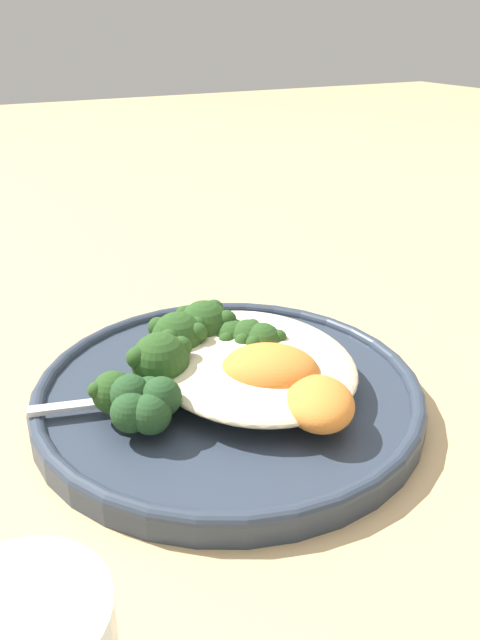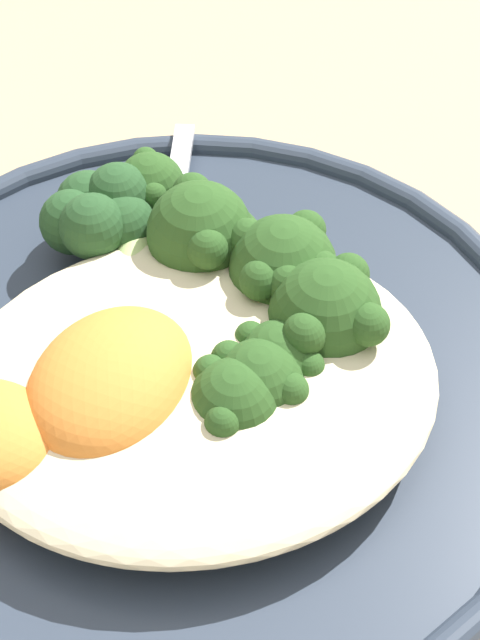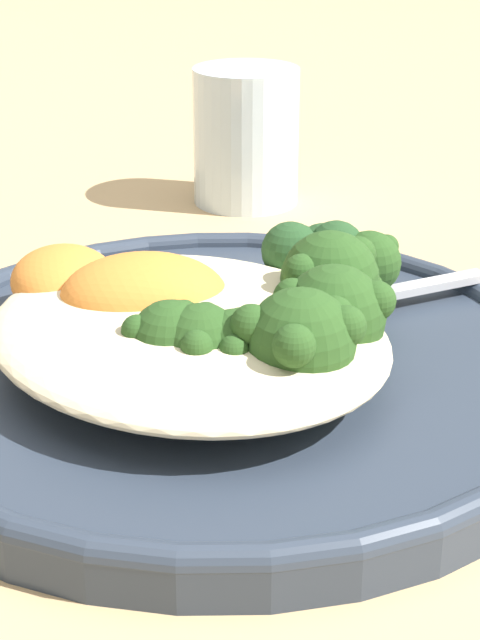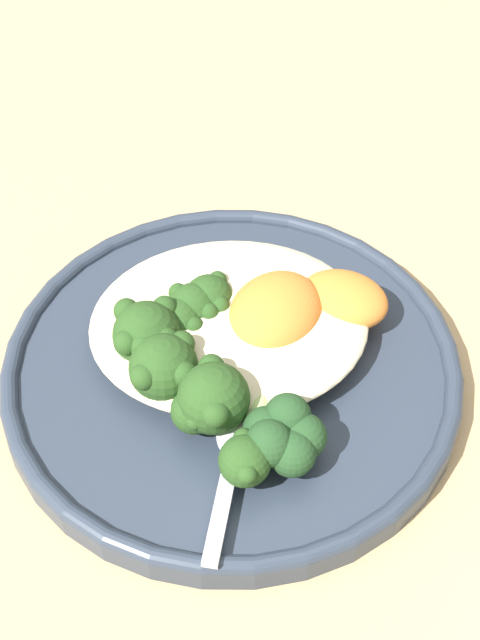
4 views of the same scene
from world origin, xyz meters
The scene contains 15 objects.
ground_plane centered at (0.00, 0.00, 0.00)m, with size 4.00×4.00×0.00m, color tan.
plate centered at (0.00, -0.02, 0.01)m, with size 0.29×0.29×0.02m.
quinoa_mound centered at (0.00, 0.00, 0.03)m, with size 0.18×0.15×0.02m, color beige.
broccoli_stalk_0 centered at (0.00, 0.01, 0.04)m, with size 0.08×0.07×0.03m.
broccoli_stalk_1 centered at (-0.01, 0.00, 0.04)m, with size 0.08×0.06×0.03m.
broccoli_stalk_2 centered at (-0.02, 0.00, 0.04)m, with size 0.08×0.04×0.03m.
broccoli_stalk_3 centered at (-0.05, -0.01, 0.04)m, with size 0.11×0.04×0.04m.
broccoli_stalk_4 centered at (-0.03, -0.04, 0.04)m, with size 0.12×0.06×0.04m.
broccoli_stalk_5 centered at (0.00, -0.05, 0.03)m, with size 0.09×0.10×0.03m.
broccoli_stalk_6 centered at (-0.01, -0.06, 0.04)m, with size 0.07×0.09×0.04m.
broccoli_stalk_7 centered at (0.01, -0.08, 0.03)m, with size 0.05×0.12×0.03m.
sweet_potato_chunk_0 centered at (0.08, 0.01, 0.04)m, with size 0.06×0.05×0.03m, color orange.
sweet_potato_chunk_1 centered at (0.03, 0.00, 0.04)m, with size 0.07×0.06×0.04m, color orange.
kale_tuft centered at (0.02, -0.09, 0.04)m, with size 0.05×0.05×0.03m.
spoon centered at (0.00, -0.09, 0.03)m, with size 0.05×0.11×0.01m.
Camera 1 is at (0.36, -0.20, 0.27)m, focal length 35.00 mm.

